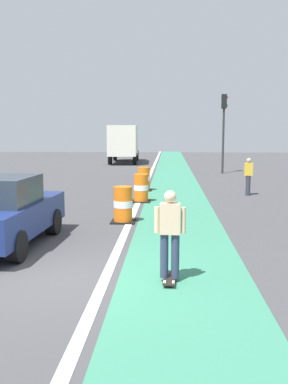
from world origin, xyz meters
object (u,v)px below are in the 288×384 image
object	(u,v)px
traffic_barrel_front	(123,205)
traffic_light_corner	(224,119)
pedestrian_crossing	(248,175)
traffic_barrel_mid	(141,188)
parked_sedan_nearest	(2,212)
traffic_barrel_back	(144,179)
delivery_truck_down_block	(124,142)
skateboarder_on_lane	(170,233)

from	to	relation	value
traffic_barrel_front	traffic_light_corner	distance (m)	16.85
pedestrian_crossing	traffic_barrel_mid	bearing A→B (deg)	-156.28
parked_sedan_nearest	traffic_barrel_back	distance (m)	10.52
traffic_barrel_front	delivery_truck_down_block	world-z (taller)	delivery_truck_down_block
traffic_barrel_mid	pedestrian_crossing	distance (m)	4.91
traffic_barrel_front	parked_sedan_nearest	bearing A→B (deg)	-131.20
traffic_barrel_mid	traffic_barrel_back	world-z (taller)	same
traffic_barrel_mid	pedestrian_crossing	world-z (taller)	pedestrian_crossing
traffic_barrel_back	parked_sedan_nearest	bearing A→B (deg)	-105.43
traffic_barrel_mid	pedestrian_crossing	bearing A→B (deg)	23.72
delivery_truck_down_block	traffic_light_corner	size ratio (longest dim) A/B	1.51
parked_sedan_nearest	pedestrian_crossing	size ratio (longest dim) A/B	2.59
traffic_barrel_back	traffic_light_corner	size ratio (longest dim) A/B	0.21
delivery_truck_down_block	traffic_barrel_front	bearing A→B (deg)	-84.23
delivery_truck_down_block	parked_sedan_nearest	bearing A→B (deg)	-90.03
parked_sedan_nearest	traffic_barrel_front	size ratio (longest dim) A/B	3.83
traffic_barrel_front	delivery_truck_down_block	size ratio (longest dim) A/B	0.14
traffic_barrel_mid	pedestrian_crossing	xyz separation A→B (m)	(4.48, 1.97, 0.33)
delivery_truck_down_block	pedestrian_crossing	bearing A→B (deg)	-69.38
pedestrian_crossing	delivery_truck_down_block	bearing A→B (deg)	110.62
traffic_light_corner	pedestrian_crossing	size ratio (longest dim) A/B	3.17
traffic_barrel_mid	traffic_light_corner	bearing A→B (deg)	68.92
traffic_barrel_front	traffic_barrel_back	distance (m)	7.19
traffic_barrel_mid	traffic_barrel_back	xyz separation A→B (m)	(-0.08, 3.29, 0.00)
parked_sedan_nearest	traffic_barrel_back	bearing A→B (deg)	74.57
skateboarder_on_lane	traffic_light_corner	bearing A→B (deg)	80.56
traffic_barrel_back	delivery_truck_down_block	size ratio (longest dim) A/B	0.14
traffic_barrel_mid	pedestrian_crossing	size ratio (longest dim) A/B	0.68
traffic_barrel_mid	traffic_barrel_front	bearing A→B (deg)	-94.34
parked_sedan_nearest	skateboarder_on_lane	bearing A→B (deg)	-29.59
skateboarder_on_lane	parked_sedan_nearest	xyz separation A→B (m)	(-3.98, 2.26, -0.08)
skateboarder_on_lane	delivery_truck_down_block	xyz separation A→B (m)	(-3.96, 30.60, 0.94)
traffic_barrel_mid	parked_sedan_nearest	bearing A→B (deg)	-112.79
parked_sedan_nearest	traffic_barrel_front	xyz separation A→B (m)	(2.58, 2.95, -0.30)
delivery_truck_down_block	pedestrian_crossing	distance (m)	20.88
traffic_barrel_back	delivery_truck_down_block	world-z (taller)	delivery_truck_down_block
skateboarder_on_lane	parked_sedan_nearest	world-z (taller)	parked_sedan_nearest
parked_sedan_nearest	delivery_truck_down_block	distance (m)	28.35
parked_sedan_nearest	traffic_barrel_front	world-z (taller)	parked_sedan_nearest
skateboarder_on_lane	traffic_light_corner	size ratio (longest dim) A/B	0.33
skateboarder_on_lane	pedestrian_crossing	bearing A→B (deg)	73.03
traffic_barrel_front	skateboarder_on_lane	bearing A→B (deg)	-74.96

